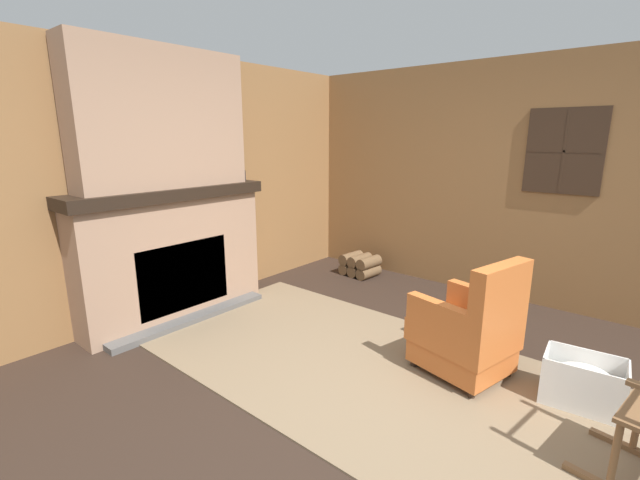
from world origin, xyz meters
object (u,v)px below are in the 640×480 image
Objects in this scene: armchair at (468,332)px; oil_lamp_vase at (132,179)px; storage_case at (234,176)px; laundry_basket at (583,382)px; firewood_stack at (360,265)px.

armchair is 3.14m from oil_lamp_vase.
storage_case is at bearing 89.99° from oil_lamp_vase.
armchair is at bearing -0.51° from storage_case.
oil_lamp_vase is (-3.49, -1.26, 1.24)m from laundry_basket.
oil_lamp_vase is at bearing 35.59° from armchair.
firewood_stack is at bearing 74.55° from oil_lamp_vase.
firewood_stack is at bearing 63.57° from storage_case.
firewood_stack is (-2.01, 1.47, -0.21)m from armchair.
storage_case reaches higher than laundry_basket.
armchair is at bearing -170.19° from laundry_basket.
firewood_stack is 0.93× the size of laundry_basket.
storage_case is (0.00, 1.15, -0.05)m from oil_lamp_vase.
laundry_basket is 3.69m from storage_case.
oil_lamp_vase reaches higher than firewood_stack.
laundry_basket is at bearing -25.76° from firewood_stack.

